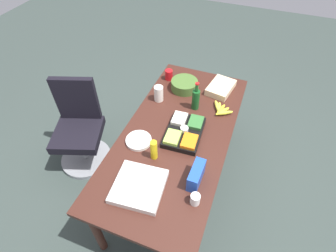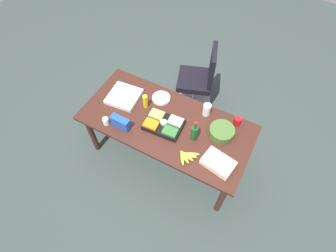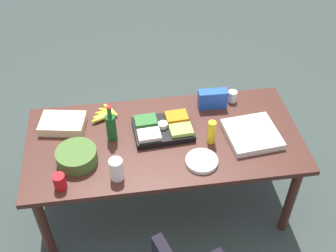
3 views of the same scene
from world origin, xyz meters
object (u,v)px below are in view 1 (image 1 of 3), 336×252
at_px(office_chair, 81,134).
at_px(paper_plate_stack, 139,141).
at_px(conference_table, 177,139).
at_px(wine_bottle, 196,99).
at_px(pizza_box, 139,186).
at_px(veggie_tray, 184,132).
at_px(paper_cup, 195,199).
at_px(salad_bowl, 184,85).
at_px(chip_bag_blue, 196,175).
at_px(mayo_jar, 159,94).
at_px(sheet_cake, 221,88).
at_px(banana_bunch, 221,110).
at_px(mustard_bottle, 154,150).
at_px(red_solo_cup, 169,75).

xyz_separation_m(office_chair, paper_plate_stack, (-0.16, -0.80, 0.40)).
relative_size(conference_table, wine_bottle, 6.64).
distance_m(pizza_box, veggie_tray, 0.64).
bearing_deg(paper_cup, salad_bowl, 21.89).
height_order(chip_bag_blue, mayo_jar, mayo_jar).
xyz_separation_m(sheet_cake, mayo_jar, (-0.37, 0.54, 0.04)).
bearing_deg(banana_bunch, mustard_bottle, 152.48).
relative_size(chip_bag_blue, mustard_bottle, 1.19).
bearing_deg(paper_cup, mustard_bottle, 58.02).
distance_m(paper_plate_stack, banana_bunch, 0.84).
relative_size(conference_table, office_chair, 1.99).
bearing_deg(red_solo_cup, mustard_bottle, -165.49).
relative_size(office_chair, red_solo_cup, 9.02).
bearing_deg(veggie_tray, pizza_box, 167.44).
bearing_deg(mayo_jar, red_solo_cup, 4.90).
bearing_deg(banana_bunch, salad_bowl, 64.51).
bearing_deg(sheet_cake, paper_cup, -174.69).
xyz_separation_m(salad_bowl, mayo_jar, (-0.26, 0.18, 0.03)).
bearing_deg(salad_bowl, sheet_cake, -73.16).
height_order(mayo_jar, mustard_bottle, mustard_bottle).
relative_size(salad_bowl, paper_cup, 3.06).
bearing_deg(paper_plate_stack, paper_cup, -121.00).
distance_m(pizza_box, mayo_jar, 1.01).
relative_size(office_chair, chip_bag_blue, 4.51).
xyz_separation_m(banana_bunch, paper_cup, (-0.99, -0.05, 0.02)).
distance_m(office_chair, paper_cup, 1.57).
height_order(conference_table, mayo_jar, mayo_jar).
xyz_separation_m(office_chair, mayo_jar, (0.41, -0.76, 0.46)).
relative_size(conference_table, sheet_cake, 6.16).
xyz_separation_m(pizza_box, mustard_bottle, (0.30, 0.01, 0.07)).
height_order(veggie_tray, paper_plate_stack, veggie_tray).
bearing_deg(salad_bowl, mayo_jar, 145.20).
bearing_deg(pizza_box, wine_bottle, -12.87).
bearing_deg(office_chair, chip_bag_blue, -104.59).
bearing_deg(salad_bowl, paper_cup, -158.11).
distance_m(paper_plate_stack, red_solo_cup, 0.94).
relative_size(sheet_cake, wine_bottle, 1.08).
height_order(paper_plate_stack, sheet_cake, sheet_cake).
height_order(chip_bag_blue, banana_bunch, chip_bag_blue).
xyz_separation_m(chip_bag_blue, wine_bottle, (0.78, 0.24, 0.04)).
bearing_deg(wine_bottle, veggie_tray, -178.15).
relative_size(pizza_box, mustard_bottle, 1.94).
bearing_deg(sheet_cake, paper_plate_stack, 152.38).
relative_size(pizza_box, sheet_cake, 1.12).
xyz_separation_m(office_chair, salad_bowl, (0.67, -0.94, 0.43)).
bearing_deg(mayo_jar, pizza_box, -165.94).
height_order(veggie_tray, sheet_cake, veggie_tray).
relative_size(pizza_box, paper_plate_stack, 1.64).
bearing_deg(pizza_box, mayo_jar, 8.48).
xyz_separation_m(chip_bag_blue, mustard_bottle, (0.09, 0.38, 0.02)).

